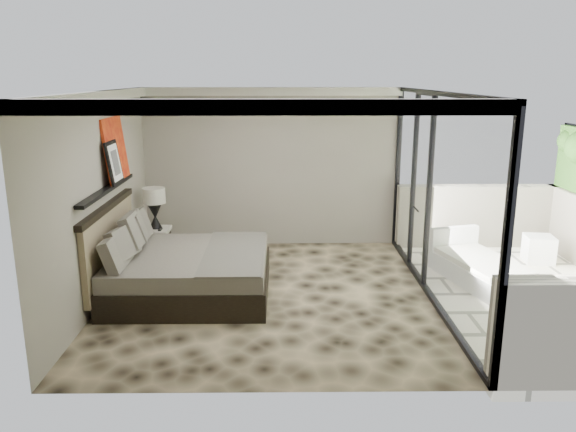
{
  "coord_description": "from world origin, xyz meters",
  "views": [
    {
      "loc": [
        0.19,
        -7.37,
        3.0
      ],
      "look_at": [
        0.27,
        0.4,
        1.04
      ],
      "focal_mm": 35.0,
      "sensor_mm": 36.0,
      "label": 1
    }
  ],
  "objects_px": {
    "bed": "(183,269)",
    "nightstand": "(156,244)",
    "table_lamp": "(154,203)",
    "ottoman": "(539,249)",
    "lounger": "(479,268)"
  },
  "relations": [
    {
      "from": "bed",
      "to": "lounger",
      "type": "relative_size",
      "value": 1.23
    },
    {
      "from": "bed",
      "to": "ottoman",
      "type": "bearing_deg",
      "value": 13.17
    },
    {
      "from": "ottoman",
      "to": "lounger",
      "type": "distance_m",
      "value": 1.55
    },
    {
      "from": "table_lamp",
      "to": "ottoman",
      "type": "height_order",
      "value": "table_lamp"
    },
    {
      "from": "ottoman",
      "to": "nightstand",
      "type": "bearing_deg",
      "value": 177.7
    },
    {
      "from": "bed",
      "to": "ottoman",
      "type": "height_order",
      "value": "bed"
    },
    {
      "from": "bed",
      "to": "lounger",
      "type": "distance_m",
      "value": 4.37
    },
    {
      "from": "bed",
      "to": "nightstand",
      "type": "relative_size",
      "value": 4.56
    },
    {
      "from": "bed",
      "to": "ottoman",
      "type": "distance_m",
      "value": 5.78
    },
    {
      "from": "nightstand",
      "to": "table_lamp",
      "type": "bearing_deg",
      "value": 52.95
    },
    {
      "from": "bed",
      "to": "nightstand",
      "type": "bearing_deg",
      "value": 114.84
    },
    {
      "from": "ottoman",
      "to": "lounger",
      "type": "bearing_deg",
      "value": -146.23
    },
    {
      "from": "bed",
      "to": "lounger",
      "type": "bearing_deg",
      "value": 6.0
    },
    {
      "from": "nightstand",
      "to": "ottoman",
      "type": "height_order",
      "value": "nightstand"
    },
    {
      "from": "lounger",
      "to": "ottoman",
      "type": "bearing_deg",
      "value": 18.77
    }
  ]
}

